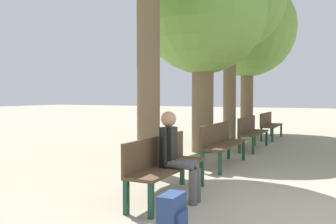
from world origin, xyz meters
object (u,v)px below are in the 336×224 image
(bench_row_2, at_px, (251,130))
(tree_row_1, at_px, (203,13))
(tree_row_3, at_px, (247,29))
(bench_row_0, at_px, (164,161))
(backpack, at_px, (172,213))
(bench_row_1, at_px, (221,141))
(bench_row_3, at_px, (269,123))
(person_seated, at_px, (176,153))

(bench_row_2, xyz_separation_m, tree_row_1, (-1.01, -1.02, 3.03))
(bench_row_2, distance_m, tree_row_3, 5.07)
(bench_row_2, relative_size, tree_row_1, 0.35)
(bench_row_2, height_order, tree_row_3, tree_row_3)
(bench_row_0, height_order, backpack, bench_row_0)
(bench_row_1, bearing_deg, bench_row_0, -90.00)
(bench_row_0, distance_m, bench_row_2, 5.33)
(bench_row_0, relative_size, tree_row_1, 0.35)
(bench_row_1, relative_size, backpack, 4.50)
(bench_row_2, distance_m, bench_row_3, 2.67)
(person_seated, bearing_deg, tree_row_1, 105.68)
(bench_row_2, xyz_separation_m, tree_row_3, (-1.01, 3.68, 3.34))
(person_seated, bearing_deg, bench_row_2, 92.34)
(tree_row_1, bearing_deg, person_seated, -74.32)
(bench_row_0, height_order, bench_row_2, same)
(tree_row_3, bearing_deg, person_seated, -82.29)
(tree_row_3, relative_size, backpack, 14.06)
(bench_row_0, relative_size, bench_row_1, 1.00)
(tree_row_1, height_order, person_seated, tree_row_1)
(bench_row_1, height_order, bench_row_2, same)
(bench_row_2, distance_m, backpack, 6.49)
(bench_row_0, xyz_separation_m, person_seated, (0.22, -0.07, 0.14))
(bench_row_0, bearing_deg, bench_row_1, 90.00)
(bench_row_0, height_order, person_seated, person_seated)
(tree_row_1, bearing_deg, tree_row_3, 90.00)
(tree_row_3, bearing_deg, bench_row_2, -74.68)
(bench_row_3, relative_size, backpack, 4.50)
(bench_row_3, distance_m, person_seated, 8.07)
(bench_row_3, xyz_separation_m, tree_row_3, (-1.01, 1.01, 3.34))
(bench_row_0, xyz_separation_m, backpack, (0.65, -1.12, -0.32))
(bench_row_0, distance_m, person_seated, 0.27)
(bench_row_2, relative_size, bench_row_3, 1.00)
(backpack, bearing_deg, person_seated, 112.34)
(bench_row_0, height_order, bench_row_1, same)
(bench_row_3, xyz_separation_m, person_seated, (0.22, -8.07, 0.14))
(bench_row_0, distance_m, tree_row_1, 5.37)
(bench_row_1, relative_size, bench_row_3, 1.00)
(bench_row_1, bearing_deg, bench_row_3, 90.00)
(bench_row_0, bearing_deg, backpack, -59.67)
(tree_row_3, height_order, person_seated, tree_row_3)
(tree_row_1, distance_m, person_seated, 5.39)
(tree_row_3, bearing_deg, bench_row_0, -83.62)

